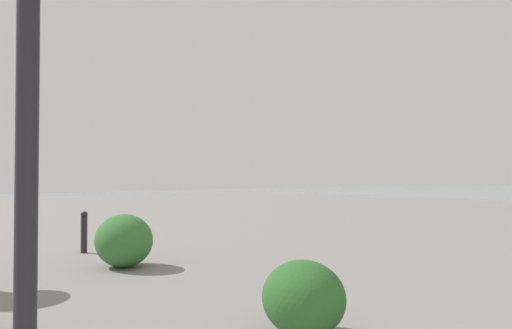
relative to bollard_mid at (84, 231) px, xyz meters
The scene contains 3 objects.
bollard_mid is the anchor object (origin of this frame).
shrub_low 1.83m from the bollard_mid, behind, with size 1.01×0.91×0.86m.
shrub_round 6.06m from the bollard_mid, behind, with size 0.83×0.75×0.71m.
Camera 1 is at (0.49, 1.93, 1.50)m, focal length 33.67 mm.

